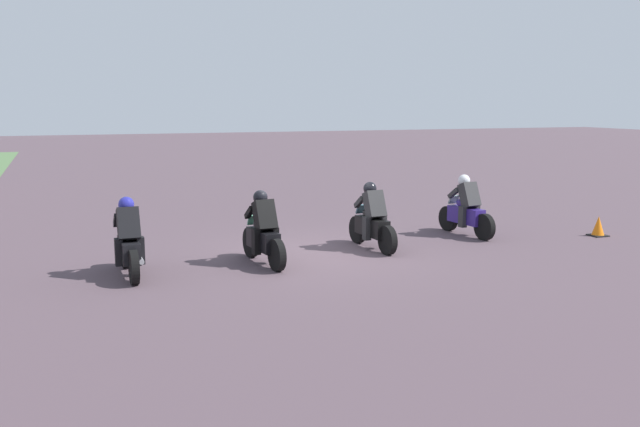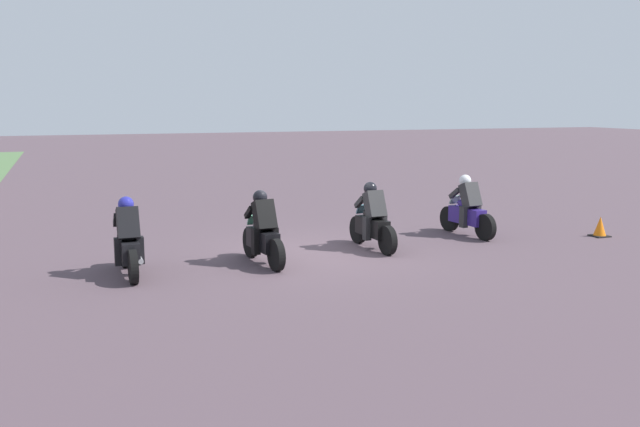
% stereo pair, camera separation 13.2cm
% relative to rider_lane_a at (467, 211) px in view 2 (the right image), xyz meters
% --- Properties ---
extents(ground_plane, '(120.00, 120.00, 0.00)m').
position_rel_rider_lane_a_xyz_m(ground_plane, '(-0.72, 4.22, -0.62)').
color(ground_plane, '#514048').
extents(rider_lane_a, '(2.04, 0.58, 1.51)m').
position_rel_rider_lane_a_xyz_m(rider_lane_a, '(0.00, 0.00, 0.00)').
color(rider_lane_a, black).
rests_on(rider_lane_a, ground_plane).
extents(rider_lane_b, '(2.04, 0.55, 1.51)m').
position_rel_rider_lane_a_xyz_m(rider_lane_b, '(-0.62, 2.86, 0.00)').
color(rider_lane_b, black).
rests_on(rider_lane_b, ground_plane).
extents(rider_lane_c, '(2.04, 0.57, 1.51)m').
position_rel_rider_lane_a_xyz_m(rider_lane_c, '(-1.18, 5.57, 0.00)').
color(rider_lane_c, black).
rests_on(rider_lane_c, ground_plane).
extents(rider_lane_d, '(2.04, 0.54, 1.51)m').
position_rel_rider_lane_a_xyz_m(rider_lane_d, '(-1.24, 8.23, 0.00)').
color(rider_lane_d, black).
rests_on(rider_lane_d, ground_plane).
extents(traffic_cone, '(0.40, 0.40, 0.50)m').
position_rel_rider_lane_a_xyz_m(traffic_cone, '(-1.24, -3.02, -0.40)').
color(traffic_cone, black).
rests_on(traffic_cone, ground_plane).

